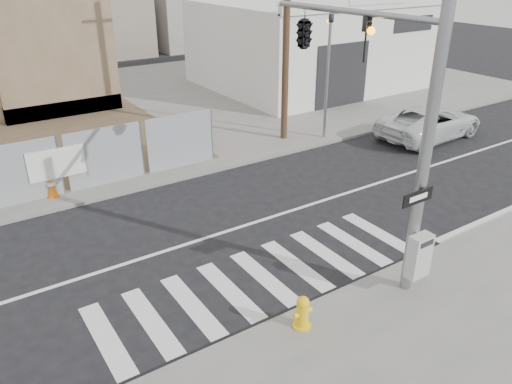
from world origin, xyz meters
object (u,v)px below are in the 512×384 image
fire_hydrant (302,312)px  suv (430,122)px  auto_shop (311,43)px  traffic_cone_d (52,187)px  signal_pole (340,70)px

fire_hydrant → suv: bearing=25.4°
auto_shop → fire_hydrant: (-14.43, -17.52, -2.04)m
auto_shop → suv: size_ratio=2.31×
fire_hydrant → traffic_cone_d: 9.94m
signal_pole → suv: 11.21m
auto_shop → signal_pole: bearing=-127.5°
auto_shop → suv: 11.03m
traffic_cone_d → suv: bearing=-10.0°
auto_shop → traffic_cone_d: size_ratio=17.64×
fire_hydrant → traffic_cone_d: fire_hydrant is taller
fire_hydrant → suv: (12.44, 6.82, 0.23)m
fire_hydrant → auto_shop: bearing=47.2°
auto_shop → traffic_cone_d: (-17.28, -8.00, -2.08)m
signal_pole → fire_hydrant: size_ratio=9.25×
auto_shop → suv: (-1.99, -10.70, -1.81)m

